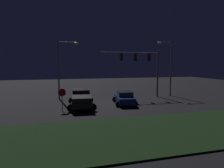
% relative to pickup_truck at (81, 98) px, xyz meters
% --- Properties ---
extents(ground_plane, '(80.00, 80.00, 0.00)m').
position_rel_pickup_truck_xyz_m(ground_plane, '(4.29, 0.72, -1.00)').
color(ground_plane, black).
extents(grass_median, '(22.32, 7.39, 0.10)m').
position_rel_pickup_truck_xyz_m(grass_median, '(4.29, -9.12, -0.95)').
color(grass_median, black).
rests_on(grass_median, ground_plane).
extents(pickup_truck, '(3.18, 5.55, 1.80)m').
position_rel_pickup_truck_xyz_m(pickup_truck, '(0.00, 0.00, 0.00)').
color(pickup_truck, black).
rests_on(pickup_truck, ground_plane).
extents(car_sedan, '(2.90, 4.62, 1.51)m').
position_rel_pickup_truck_xyz_m(car_sedan, '(4.98, 0.33, -0.26)').
color(car_sedan, navy).
rests_on(car_sedan, ground_plane).
extents(traffic_signal_gantry, '(8.32, 0.56, 6.50)m').
position_rel_pickup_truck_xyz_m(traffic_signal_gantry, '(8.73, 4.08, 3.90)').
color(traffic_signal_gantry, slate).
rests_on(traffic_signal_gantry, ground_plane).
extents(street_lamp_left, '(2.77, 0.44, 7.58)m').
position_rel_pickup_truck_xyz_m(street_lamp_left, '(-1.69, 5.50, 3.84)').
color(street_lamp_left, slate).
rests_on(street_lamp_left, ground_plane).
extents(street_lamp_right, '(2.35, 0.44, 7.84)m').
position_rel_pickup_truck_xyz_m(street_lamp_right, '(12.95, 4.37, 3.94)').
color(street_lamp_right, slate).
rests_on(street_lamp_right, ground_plane).
extents(stop_sign, '(0.76, 0.08, 2.23)m').
position_rel_pickup_truck_xyz_m(stop_sign, '(-2.01, -1.32, 0.56)').
color(stop_sign, slate).
rests_on(stop_sign, ground_plane).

